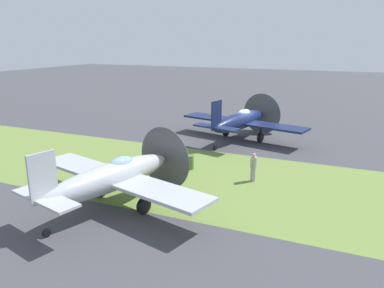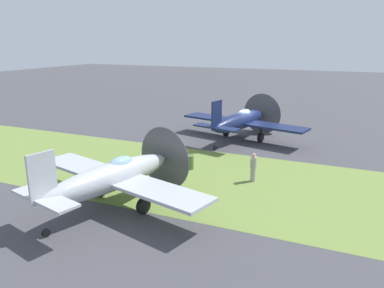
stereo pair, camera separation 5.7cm
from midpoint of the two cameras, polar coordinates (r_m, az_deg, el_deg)
name	(u,v)px [view 1 (the left image)]	position (r m, az deg, el deg)	size (l,w,h in m)	color
ground_plane	(243,138)	(32.42, 7.75, 0.96)	(160.00, 160.00, 0.00)	#424247
grass_verge	(196,177)	(23.02, 0.50, -4.98)	(120.00, 11.00, 0.01)	olive
airplane_lead	(241,121)	(31.31, 7.41, 3.56)	(11.11, 8.89, 3.94)	#141E47
airplane_wingman	(114,176)	(18.80, -11.93, -4.85)	(10.93, 8.76, 3.88)	#B2B7BC
ground_crew_chief	(253,167)	(22.28, 9.25, -3.41)	(0.38, 0.61, 1.73)	#9E998E
fuel_drum	(189,162)	(24.24, -0.50, -2.78)	(0.60, 0.60, 0.90)	#476633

